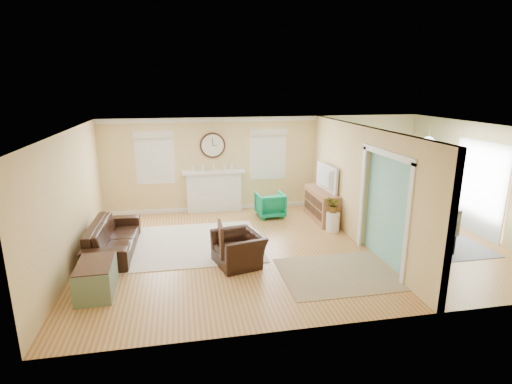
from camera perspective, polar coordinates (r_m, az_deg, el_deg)
floor at (r=8.92m, az=5.46°, el=-7.71°), size 9.00×9.00×0.00m
wall_back at (r=11.34m, az=1.43°, el=4.17°), size 9.00×0.02×2.60m
wall_front at (r=5.83m, az=14.01°, el=-6.96°), size 9.00×0.02×2.60m
wall_left at (r=8.45m, az=-25.07°, el=-1.08°), size 0.02×6.00×2.60m
wall_right at (r=10.67m, az=29.58°, el=1.49°), size 0.02×6.00×2.60m
ceiling at (r=8.27m, az=5.92°, el=9.14°), size 9.00×6.00×0.02m
partition at (r=9.27m, az=14.20°, el=1.60°), size 0.17×6.00×2.60m
fireplace at (r=11.17m, az=-6.01°, el=0.22°), size 1.70×0.30×1.17m
wall_clock at (r=11.00m, az=-6.22°, el=6.65°), size 0.70×0.07×0.70m
window_left at (r=11.01m, az=-14.29°, el=5.27°), size 1.05×0.13×1.42m
window_right at (r=11.25m, az=1.75°, el=5.92°), size 1.05×0.13×1.42m
french_doors at (r=10.68m, az=29.25°, el=0.44°), size 0.06×1.70×2.20m
pendant at (r=9.61m, az=23.37°, el=6.42°), size 0.30×0.30×0.55m
rug_cream at (r=9.12m, az=-8.90°, el=-7.26°), size 2.97×2.59×0.02m
rug_jute at (r=7.81m, az=11.58°, el=-11.36°), size 2.11×1.72×0.01m
rug_grey at (r=10.18m, az=21.02°, el=-5.72°), size 2.48×3.10×0.01m
sofa at (r=9.01m, az=-19.72°, el=-6.10°), size 0.92×2.25×0.65m
eames_chair at (r=7.94m, az=-2.49°, el=-8.12°), size 1.07×1.16×0.63m
green_chair at (r=10.73m, az=2.04°, el=-1.82°), size 0.75×0.77×0.66m
trunk at (r=7.42m, az=-21.89°, el=-11.35°), size 0.61×0.98×0.55m
credenza at (r=10.60m, az=9.43°, el=-1.83°), size 0.52×1.53×0.80m
tv at (r=10.40m, az=9.51°, el=2.03°), size 0.24×1.17×0.67m
garden_stool at (r=9.85m, az=10.91°, el=-4.23°), size 0.32×0.32×0.47m
potted_plant at (r=9.72m, az=11.04°, el=-1.82°), size 0.32×0.36×0.39m
dining_table at (r=10.08m, az=21.18°, el=-4.05°), size 1.24×1.93×0.64m
dining_chair_n at (r=10.89m, az=18.61°, el=-0.80°), size 0.47×0.47×1.04m
dining_chair_s at (r=9.23m, az=25.26°, el=-4.54°), size 0.43×0.43×0.97m
dining_chair_w at (r=9.77m, az=18.13°, el=-2.95°), size 0.43×0.43×0.93m
dining_chair_e at (r=10.31m, az=24.12°, el=-2.80°), size 0.45×0.45×0.88m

